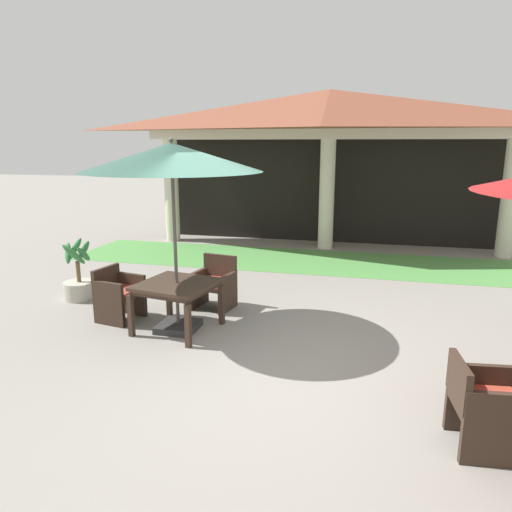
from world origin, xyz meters
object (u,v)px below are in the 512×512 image
at_px(patio_table_mid_left, 177,289).
at_px(potted_palm_left_edge, 79,283).
at_px(patio_umbrella_mid_left, 172,160).
at_px(patio_chair_mid_left_west, 118,294).
at_px(patio_chair_mid_left_north, 214,285).
at_px(patio_chair_near_foreground_west, 484,406).

distance_m(patio_table_mid_left, potted_palm_left_edge, 2.40).
relative_size(patio_umbrella_mid_left, patio_chair_mid_left_west, 3.37).
height_order(patio_table_mid_left, patio_chair_mid_left_north, patio_chair_mid_left_north).
distance_m(patio_chair_near_foreground_west, patio_umbrella_mid_left, 4.58).
distance_m(patio_chair_mid_left_north, potted_palm_left_edge, 2.39).
xyz_separation_m(patio_table_mid_left, patio_umbrella_mid_left, (-0.00, 0.00, 1.78)).
height_order(patio_chair_near_foreground_west, patio_chair_mid_left_north, patio_chair_mid_left_north).
bearing_deg(patio_chair_near_foreground_west, patio_chair_mid_left_north, -137.04).
bearing_deg(patio_table_mid_left, patio_chair_mid_left_west, 169.71).
height_order(patio_umbrella_mid_left, patio_chair_mid_left_north, patio_umbrella_mid_left).
xyz_separation_m(patio_table_mid_left, patio_chair_mid_left_west, (-1.04, 0.19, -0.22)).
bearing_deg(patio_table_mid_left, patio_umbrella_mid_left, 180.00).
relative_size(patio_chair_near_foreground_west, patio_table_mid_left, 0.70).
xyz_separation_m(patio_chair_near_foreground_west, potted_palm_left_edge, (-5.85, 2.82, -0.11)).
distance_m(patio_chair_mid_left_west, potted_palm_left_edge, 1.37).
height_order(patio_table_mid_left, patio_chair_mid_left_west, patio_chair_mid_left_west).
bearing_deg(patio_umbrella_mid_left, potted_palm_left_edge, 157.40).
relative_size(patio_chair_near_foreground_west, potted_palm_left_edge, 0.76).
bearing_deg(patio_chair_near_foreground_west, patio_umbrella_mid_left, -124.16).
height_order(patio_chair_near_foreground_west, patio_table_mid_left, patio_chair_near_foreground_west).
xyz_separation_m(patio_table_mid_left, patio_chair_mid_left_north, (0.19, 1.04, -0.23)).
bearing_deg(potted_palm_left_edge, patio_chair_mid_left_west, -32.06).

